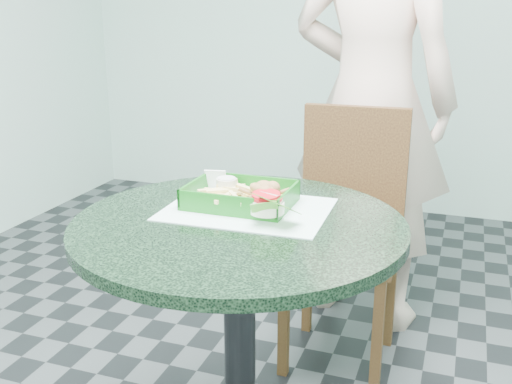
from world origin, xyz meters
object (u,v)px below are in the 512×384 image
(dining_chair, at_px, (348,219))
(food_basket, at_px, (240,207))
(sauce_ramekin, at_px, (226,190))
(cafe_table, at_px, (239,290))
(diner_person, at_px, (374,46))
(crab_sandwich, at_px, (264,200))

(dining_chair, xyz_separation_m, food_basket, (-0.17, -0.65, 0.24))
(sauce_ramekin, bearing_deg, cafe_table, -57.03)
(cafe_table, distance_m, sauce_ramekin, 0.27)
(food_basket, height_order, sauce_ramekin, sauce_ramekin)
(dining_chair, xyz_separation_m, sauce_ramekin, (-0.22, -0.62, 0.27))
(cafe_table, bearing_deg, diner_person, 82.38)
(diner_person, relative_size, crab_sandwich, 20.73)
(cafe_table, distance_m, crab_sandwich, 0.24)
(crab_sandwich, xyz_separation_m, sauce_ramekin, (-0.12, 0.04, 0.00))
(cafe_table, distance_m, food_basket, 0.22)
(diner_person, bearing_deg, sauce_ramekin, 87.66)
(diner_person, relative_size, food_basket, 8.35)
(sauce_ramekin, bearing_deg, food_basket, -28.74)
(dining_chair, relative_size, food_basket, 3.44)
(cafe_table, xyz_separation_m, crab_sandwich, (0.03, 0.09, 0.22))
(dining_chair, height_order, crab_sandwich, dining_chair)
(dining_chair, xyz_separation_m, crab_sandwich, (-0.10, -0.66, 0.27))
(crab_sandwich, bearing_deg, diner_person, 83.64)
(cafe_table, xyz_separation_m, food_basket, (-0.04, 0.11, 0.19))
(food_basket, bearing_deg, sauce_ramekin, 151.26)
(diner_person, height_order, sauce_ramekin, diner_person)
(cafe_table, height_order, sauce_ramekin, sauce_ramekin)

